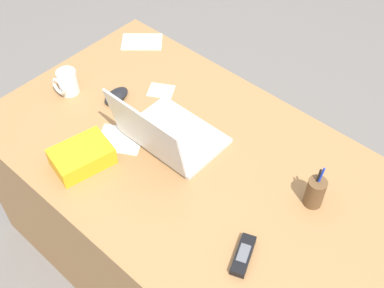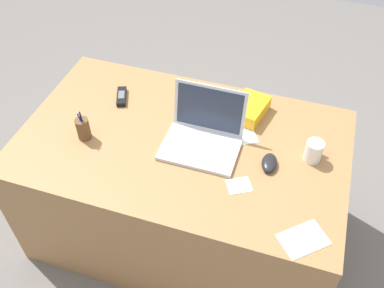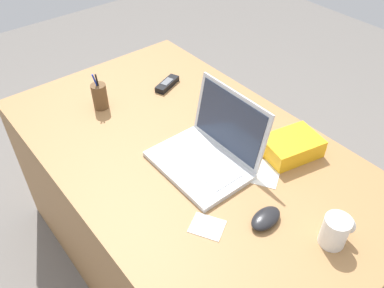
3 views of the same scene
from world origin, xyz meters
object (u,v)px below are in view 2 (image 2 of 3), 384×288
computer_mouse (269,163)px  cordless_phone (122,97)px  laptop (203,135)px  coffee_mug_white (314,150)px  pen_holder (83,129)px  snack_bag (249,109)px

computer_mouse → cordless_phone: (-0.79, 0.21, -0.00)m
laptop → cordless_phone: (-0.48, 0.17, -0.04)m
laptop → coffee_mug_white: bearing=7.1°
laptop → coffee_mug_white: laptop is taller
computer_mouse → pen_holder: bearing=-178.9°
coffee_mug_white → pen_holder: (-1.00, -0.19, 0.00)m
pen_holder → snack_bag: size_ratio=0.82×
computer_mouse → coffee_mug_white: size_ratio=1.12×
computer_mouse → snack_bag: (-0.16, 0.30, 0.02)m
coffee_mug_white → pen_holder: bearing=-169.3°
laptop → computer_mouse: 0.31m
laptop → coffee_mug_white: 0.48m
coffee_mug_white → snack_bag: bearing=148.8°
computer_mouse → cordless_phone: 0.82m
computer_mouse → cordless_phone: computer_mouse is taller
computer_mouse → pen_holder: 0.84m
laptop → snack_bag: size_ratio=1.72×
pen_holder → cordless_phone: bearing=81.8°
coffee_mug_white → snack_bag: size_ratio=0.51×
computer_mouse → pen_holder: pen_holder is taller
laptop → snack_bag: laptop is taller
cordless_phone → computer_mouse: bearing=-15.1°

